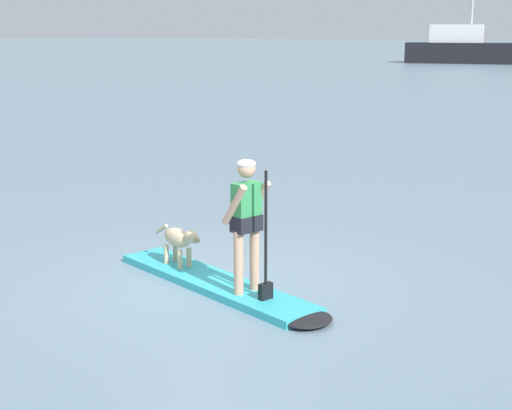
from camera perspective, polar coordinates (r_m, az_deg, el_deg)
name	(u,v)px	position (r m, az deg, el deg)	size (l,w,h in m)	color
ground_plane	(214,286)	(10.05, -3.15, -6.09)	(400.00, 400.00, 0.00)	slate
paddleboard	(225,287)	(9.86, -2.32, -6.15)	(3.74, 1.59, 0.10)	#33B2BF
person_paddler	(247,217)	(9.25, -0.65, -0.90)	(0.66, 0.56, 1.67)	tan
dog	(179,240)	(10.49, -5.76, -2.59)	(0.98, 0.37, 0.56)	#CCB78C
moored_boat_far_starboard	(462,48)	(77.04, 15.17, 11.24)	(11.21, 5.11, 10.30)	black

